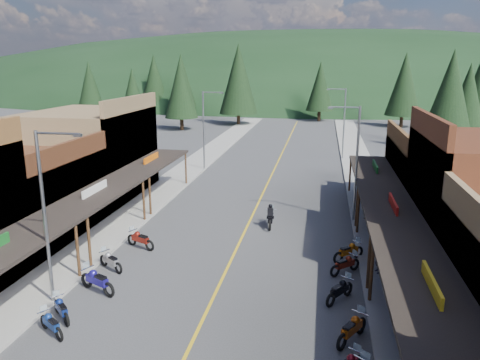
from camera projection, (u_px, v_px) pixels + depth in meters
The scene contains 34 objects.
ground at pixel (230, 262), 26.01m from camera, with size 220.00×220.00×0.00m, color #38383A.
centerline at pixel (271, 177), 45.11m from camera, with size 0.15×90.00×0.01m, color gold.
sidewalk_west at pixel (184, 173), 46.56m from camera, with size 3.40×94.00×0.15m, color gray.
sidewalk_east at pixel (363, 180), 43.62m from camera, with size 3.40×94.00×0.15m, color gray.
shop_west_2 at pixel (21, 197), 29.34m from camera, with size 10.90×9.00×6.20m.
shop_west_3 at pixel (92, 154), 38.27m from camera, with size 10.90×10.20×8.20m.
shop_east_3 at pixel (446, 179), 33.86m from camera, with size 10.90×10.20×6.20m.
streetlight_0 at pixel (47, 211), 20.37m from camera, with size 2.16×0.18×8.00m.
streetlight_1 at pixel (205, 127), 47.11m from camera, with size 2.16×0.18×8.00m.
streetlight_2 at pixel (355, 159), 31.39m from camera, with size 2.16×0.18×8.00m.
streetlight_3 at pixel (343, 120), 52.39m from camera, with size 2.16×0.18×8.00m.
ridge_hill at pixel (309, 96), 154.92m from camera, with size 310.00×140.00×60.00m, color black.
pine_0 at pixel (90, 85), 90.39m from camera, with size 5.04×5.04×11.00m.
pine_1 at pixel (181, 80), 95.14m from camera, with size 5.88×5.88×12.50m.
pine_2 at pixel (238, 79), 81.13m from camera, with size 6.72×6.72×14.00m.
pine_3 at pixel (320, 86), 86.77m from camera, with size 5.04×5.04×11.00m.
pine_4 at pixel (404, 84), 78.49m from camera, with size 5.88×5.88×12.50m.
pine_7 at pixel (154, 79), 102.22m from camera, with size 5.88×5.88×12.50m.
pine_8 at pixel (133, 97), 66.47m from camera, with size 4.48×4.48×10.00m.
pine_9 at pixel (468, 96), 63.37m from camera, with size 4.93×4.93×10.80m.
pine_10 at pixel (181, 88), 75.14m from camera, with size 5.38×5.38×11.60m.
pine_11 at pixel (451, 93), 57.16m from camera, with size 5.82×5.82×12.40m.
bike_west_4 at pixel (51, 323), 18.89m from camera, with size 0.62×1.85×1.06m, color navy, non-canonical shape.
bike_west_5 at pixel (61, 308), 20.02m from camera, with size 0.63×1.89×1.08m, color navy, non-canonical shape.
bike_west_6 at pixel (97, 280), 22.36m from camera, with size 0.78×2.34×1.34m, color navy, non-canonical shape.
bike_west_7 at pixel (111, 260), 24.82m from camera, with size 0.66×1.98×1.13m, color gray, non-canonical shape.
bike_west_8 at pixel (140, 239), 27.73m from camera, with size 0.71×2.14×1.22m, color maroon, non-canonical shape.
bike_east_5 at pixel (352, 328), 18.40m from camera, with size 0.72×2.15×1.23m, color #A3440B, non-canonical shape.
bike_east_6 at pixel (340, 290), 21.54m from camera, with size 0.69×2.07×1.19m, color black, non-canonical shape.
bike_east_7 at pixel (345, 264), 24.38m from camera, with size 0.67×2.00×1.14m, color maroon, non-canonical shape.
bike_east_8 at pixel (349, 251), 25.97m from camera, with size 0.71×2.12×1.21m, color #C2600D, non-canonical shape.
rider_on_bike at pixel (271, 217), 31.35m from camera, with size 0.87×2.25×1.68m.
pedestrian_east_a at pixel (379, 258), 24.13m from camera, with size 0.60×0.39×1.64m, color #271F2E.
pedestrian_east_b at pixel (368, 206), 32.48m from camera, with size 0.92×0.53×1.88m, color brown.
Camera 1 is at (4.73, -23.65, 10.76)m, focal length 35.00 mm.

